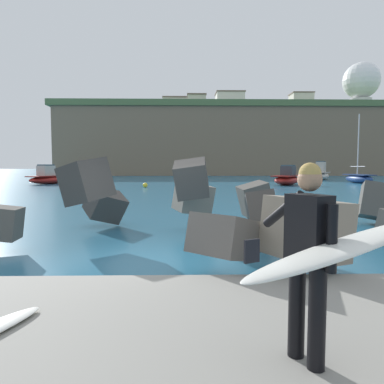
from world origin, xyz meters
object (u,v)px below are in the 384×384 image
mooring_buoy_outer (145,185)px  station_building_east (301,105)px  radar_dome (361,83)px  surfer_with_board (320,250)px  boat_near_centre (287,178)px  boat_near_right (49,178)px  boat_mid_centre (321,174)px  station_building_annex (230,105)px  boat_near_left (359,178)px  station_building_west (176,107)px  station_building_central (196,105)px

mooring_buoy_outer → station_building_east: 69.99m
radar_dome → station_building_east: (-11.03, 8.63, -3.43)m
surfer_with_board → boat_near_centre: 34.26m
radar_dome → boat_near_right: bearing=-141.7°
station_building_east → boat_mid_centre: bearing=-104.3°
station_building_annex → mooring_buoy_outer: bearing=-103.8°
mooring_buoy_outer → surfer_with_board: bearing=-80.8°
boat_mid_centre → boat_near_left: bearing=-83.4°
mooring_buoy_outer → boat_near_right: bearing=149.0°
boat_near_left → radar_dome: (20.95, 42.76, 20.31)m
surfer_with_board → boat_near_centre: bearing=74.3°
station_building_west → station_building_central: bearing=-50.9°
boat_near_left → station_building_east: size_ratio=1.37×
boat_near_right → station_building_central: (17.57, 48.26, 15.93)m
mooring_buoy_outer → station_building_east: (33.19, 59.16, 17.22)m
boat_near_right → station_building_central: size_ratio=0.71×
station_building_east → station_building_annex: bearing=166.5°
boat_near_left → boat_near_centre: bearing=-157.3°
boat_near_left → mooring_buoy_outer: boat_near_left is taller
boat_near_left → station_building_east: 54.99m
radar_dome → station_building_east: radar_dome is taller
boat_mid_centre → mooring_buoy_outer: bearing=-143.7°
surfer_with_board → station_building_annex: 94.61m
station_building_central → station_building_east: (26.78, 4.19, 0.85)m
mooring_buoy_outer → station_building_east: bearing=60.7°
station_building_east → station_building_annex: 18.17m
radar_dome → station_building_annex: (-28.69, 12.88, -2.98)m
boat_mid_centre → mooring_buoy_outer: boat_mid_centre is taller
station_building_central → mooring_buoy_outer: bearing=-96.7°
station_building_central → station_building_annex: size_ratio=1.08×
station_building_east → station_building_west: bearing=176.4°
station_building_east → station_building_annex: station_building_annex is taller
boat_near_left → station_building_central: station_building_central is taller
station_building_east → station_building_central: bearing=-171.1°
boat_near_right → station_building_central: station_building_central is taller
boat_near_centre → station_building_central: station_building_central is taller
station_building_west → station_building_annex: station_building_annex is taller
boat_near_centre → radar_dome: 59.16m
boat_near_right → station_building_central: 53.78m
radar_dome → station_building_central: 38.32m
boat_near_left → station_building_east: station_building_east is taller
boat_mid_centre → station_building_west: station_building_west is taller
surfer_with_board → station_building_central: bearing=88.8°
boat_near_right → station_building_annex: 65.00m
surfer_with_board → station_building_annex: (10.84, 92.51, 16.62)m
boat_mid_centre → station_building_east: bearing=75.7°
boat_mid_centre → radar_dome: 45.31m
surfer_with_board → radar_dome: radar_dome is taller
surfer_with_board → station_building_west: station_building_west is taller
boat_mid_centre → radar_dome: radar_dome is taller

